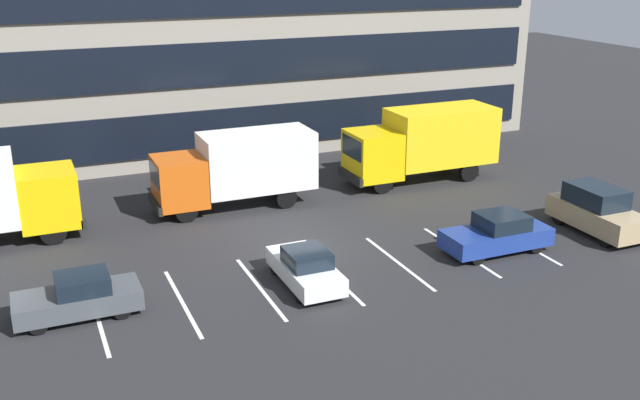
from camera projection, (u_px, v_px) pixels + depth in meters
The scene contains 8 objects.
ground_plane at pixel (303, 247), 29.57m from camera, with size 120.00×120.00×0.00m, color #262628.
lot_markings at pixel (332, 275), 27.05m from camera, with size 16.94×5.40×0.01m.
box_truck_yellow_all at pixel (424, 141), 37.39m from camera, with size 7.99×2.65×3.70m.
box_truck_orange at pixel (238, 167), 33.54m from camera, with size 7.46×2.47×3.46m.
sedan_white at pixel (306, 268), 26.07m from camera, with size 1.63×3.89×1.39m.
sedan_navy at pixel (497, 234), 28.93m from camera, with size 4.32×1.81×1.55m.
suv_tan at pixel (597, 210), 30.86m from camera, with size 1.86×4.38×1.98m.
sedan_charcoal at pixel (79, 297), 23.83m from camera, with size 4.02×1.68×1.44m.
Camera 1 is at (-10.11, -25.39, 11.48)m, focal length 41.09 mm.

